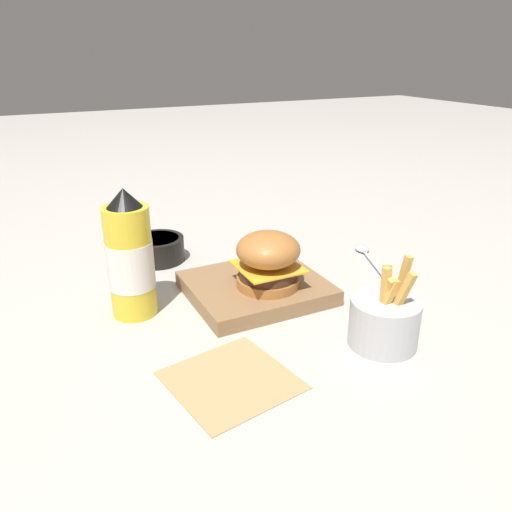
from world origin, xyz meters
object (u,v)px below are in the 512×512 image
Objects in this scene: burger at (268,259)px; ketchup_bottle at (130,259)px; fries_basket at (384,321)px; side_bowl at (158,248)px; serving_board at (256,288)px; spoon at (365,253)px.

burger is 0.51× the size of ketchup_bottle.
ketchup_bottle reaches higher than fries_basket.
serving_board is at bearing 115.85° from side_bowl.
serving_board is at bearing -66.06° from burger.
serving_board is 2.12× the size of burger.
side_bowl is at bearing -64.33° from burger.
burger is at bearing -66.46° from fries_basket.
spoon is at bearing -162.85° from burger.
fries_basket is at bearing 114.74° from side_bowl.
burger is at bearing 127.85° from spoon.
burger is 0.69× the size of spoon.
ketchup_bottle is 0.53m from spoon.
serving_board is 0.27m from side_bowl.
burger is at bearing 113.94° from serving_board.
fries_basket is at bearing 113.54° from burger.
ketchup_bottle is at bearing -8.65° from serving_board.
ketchup_bottle is at bearing -39.96° from fries_basket.
side_bowl is (0.12, -0.24, 0.01)m from serving_board.
spoon is at bearing -123.65° from fries_basket.
side_bowl reaches higher than spoon.
spoon is (-0.52, -0.03, -0.09)m from ketchup_bottle.
serving_board is at bearing 171.35° from ketchup_bottle.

